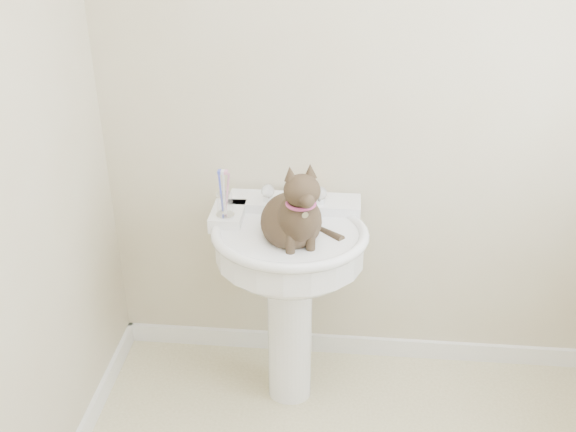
# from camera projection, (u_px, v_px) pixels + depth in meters

# --- Properties ---
(wall_back) EXTENTS (2.20, 0.00, 2.50)m
(wall_back) POSITION_uv_depth(u_px,v_px,m) (381.00, 91.00, 2.52)
(wall_back) COLOR beige
(wall_back) RESTS_ON ground
(baseboard_back) EXTENTS (2.20, 0.02, 0.09)m
(baseboard_back) POSITION_uv_depth(u_px,v_px,m) (364.00, 345.00, 3.08)
(baseboard_back) COLOR white
(baseboard_back) RESTS_ON floor
(pedestal_sink) EXTENTS (0.60, 0.59, 0.83)m
(pedestal_sink) POSITION_uv_depth(u_px,v_px,m) (289.00, 263.00, 2.57)
(pedestal_sink) COLOR white
(pedestal_sink) RESTS_ON floor
(faucet) EXTENTS (0.28, 0.12, 0.14)m
(faucet) POSITION_uv_depth(u_px,v_px,m) (293.00, 194.00, 2.60)
(faucet) COLOR silver
(faucet) RESTS_ON pedestal_sink
(soap_bar) EXTENTS (0.09, 0.06, 0.03)m
(soap_bar) POSITION_uv_depth(u_px,v_px,m) (308.00, 191.00, 2.68)
(soap_bar) COLOR orange
(soap_bar) RESTS_ON pedestal_sink
(toothbrush_cup) EXTENTS (0.07, 0.07, 0.19)m
(toothbrush_cup) POSITION_uv_depth(u_px,v_px,m) (225.00, 204.00, 2.51)
(toothbrush_cup) COLOR silver
(toothbrush_cup) RESTS_ON pedestal_sink
(cat) EXTENTS (0.25, 0.31, 0.45)m
(cat) POSITION_uv_depth(u_px,v_px,m) (293.00, 217.00, 2.40)
(cat) COLOR #473626
(cat) RESTS_ON pedestal_sink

